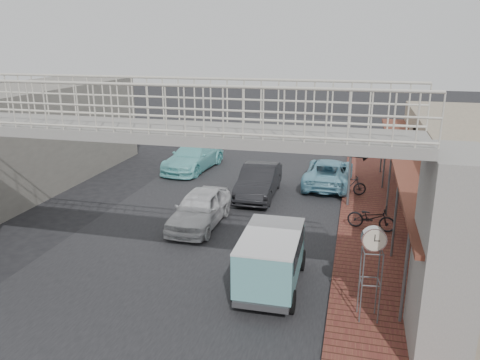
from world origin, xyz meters
The scene contains 14 objects.
ground centered at (0.00, 0.00, 0.00)m, with size 120.00×120.00×0.00m, color black.
road_strip centered at (0.00, 0.00, 0.01)m, with size 10.00×60.00×0.01m, color black.
sidewalk centered at (6.50, 3.00, 0.05)m, with size 3.00×40.00×0.10m, color brown.
footbridge centered at (0.00, -4.00, 3.18)m, with size 16.40×2.40×6.34m.
building_far_left centered at (-11.00, 6.00, 2.50)m, with size 5.00×14.00×5.00m, color gray.
white_hatchback centered at (-0.50, 2.28, 0.73)m, with size 1.71×4.26×1.45m, color silver.
dark_sedan centered at (1.06, 6.46, 0.76)m, with size 1.61×4.63×1.52m, color black.
angkot_curb centered at (4.20, 9.10, 0.69)m, with size 2.29×4.97×1.38m, color #79BBD2.
angkot_far centered at (-3.62, 10.34, 0.75)m, with size 2.11×5.20×1.51m, color #7ED9DB.
angkot_van centered at (3.22, -1.94, 1.17)m, with size 1.79×3.79×1.85m.
motorcycle_near centered at (6.24, 3.29, 0.59)m, with size 0.65×1.87×0.98m, color black.
motorcycle_far centered at (5.30, 7.39, 0.58)m, with size 0.45×1.60×0.96m, color black.
street_clock centered at (6.05, -3.05, 2.28)m, with size 0.67×0.57×2.63m.
arrow_sign centered at (6.07, 5.78, 2.79)m, with size 2.00×1.30×3.33m.
Camera 1 is at (5.41, -14.53, 7.30)m, focal length 35.00 mm.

